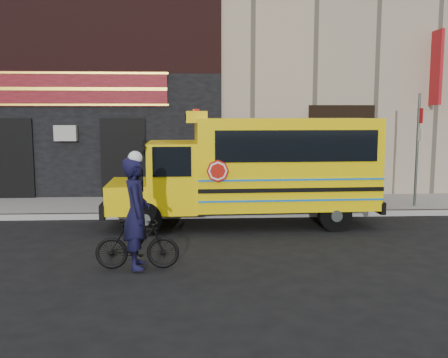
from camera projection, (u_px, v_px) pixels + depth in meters
name	position (u px, v px, depth m)	size (l,w,h in m)	color
ground	(233.00, 241.00, 11.28)	(120.00, 120.00, 0.00)	black
curb	(227.00, 215.00, 13.85)	(40.00, 0.20, 0.15)	#9E9F99
sidewalk	(224.00, 205.00, 15.33)	(40.00, 3.00, 0.15)	gray
building	(214.00, 35.00, 20.85)	(20.00, 10.70, 12.00)	gray
school_bus	(257.00, 166.00, 12.83)	(6.97, 2.57, 2.92)	black
sign_pole	(418.00, 147.00, 14.59)	(0.08, 0.30, 3.45)	#444C46
bicycle	(137.00, 244.00, 9.18)	(0.44, 1.54, 0.93)	black
cyclist	(136.00, 216.00, 9.04)	(0.74, 0.49, 2.03)	black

